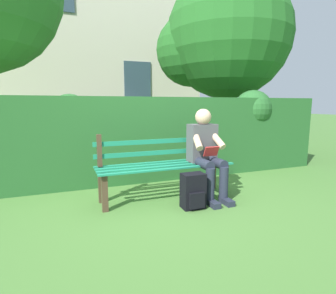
# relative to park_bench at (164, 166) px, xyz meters

# --- Properties ---
(ground) EXTENTS (60.00, 60.00, 0.00)m
(ground) POSITION_rel_park_bench_xyz_m (0.00, 0.06, -0.44)
(ground) COLOR #477533
(park_bench) EXTENTS (1.81, 0.49, 0.88)m
(park_bench) POSITION_rel_park_bench_xyz_m (0.00, 0.00, 0.00)
(park_bench) COLOR #4C3828
(park_bench) RESTS_ON ground
(person_seated) EXTENTS (0.44, 0.73, 1.20)m
(person_seated) POSITION_rel_park_bench_xyz_m (-0.55, 0.16, 0.20)
(person_seated) COLOR #4C4C51
(person_seated) RESTS_ON ground
(hedge_backdrop) EXTENTS (6.06, 0.88, 1.53)m
(hedge_backdrop) POSITION_rel_park_bench_xyz_m (-0.43, -1.12, 0.29)
(hedge_backdrop) COLOR #265B28
(hedge_backdrop) RESTS_ON ground
(building_facade) EXTENTS (9.28, 2.93, 7.29)m
(building_facade) POSITION_rel_park_bench_xyz_m (1.19, -7.03, 3.20)
(building_facade) COLOR beige
(building_facade) RESTS_ON ground
(backpack) EXTENTS (0.28, 0.26, 0.43)m
(backpack) POSITION_rel_park_bench_xyz_m (-0.20, 0.50, -0.23)
(backpack) COLOR black
(backpack) RESTS_ON ground
(tree_far) EXTENTS (3.24, 3.09, 4.48)m
(tree_far) POSITION_rel_park_bench_xyz_m (-2.61, -2.85, 2.43)
(tree_far) COLOR brown
(tree_far) RESTS_ON ground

